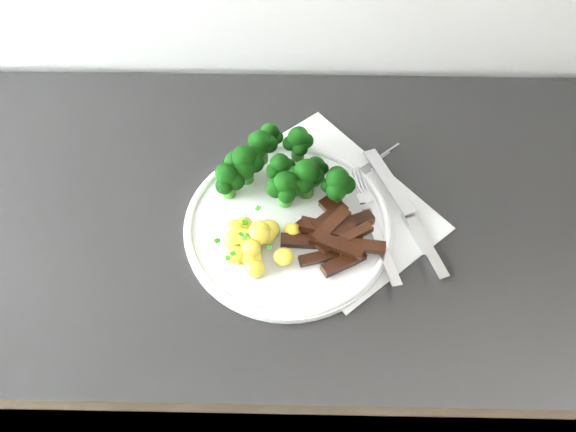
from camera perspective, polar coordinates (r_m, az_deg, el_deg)
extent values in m
cube|color=black|center=(1.22, 5.09, -11.30)|extent=(2.35, 0.59, 0.88)
cube|color=white|center=(0.83, 4.41, 1.59)|extent=(0.36, 0.37, 0.00)
cube|color=slate|center=(0.88, 8.21, 5.29)|extent=(0.11, 0.10, 0.00)
cube|color=slate|center=(0.87, 7.32, 4.44)|extent=(0.11, 0.09, 0.00)
cube|color=slate|center=(0.86, 6.41, 3.56)|extent=(0.10, 0.09, 0.00)
cube|color=slate|center=(0.84, 5.47, 2.65)|extent=(0.10, 0.09, 0.00)
cube|color=slate|center=(0.83, 4.51, 1.72)|extent=(0.10, 0.08, 0.00)
cube|color=slate|center=(0.82, 3.52, 0.76)|extent=(0.09, 0.08, 0.00)
cube|color=slate|center=(0.81, 2.50, -0.23)|extent=(0.09, 0.08, 0.00)
cylinder|color=white|center=(0.80, 0.00, -1.00)|extent=(0.30, 0.30, 0.01)
torus|color=white|center=(0.79, 0.00, -0.74)|extent=(0.30, 0.30, 0.01)
cylinder|color=#2D6F1B|center=(0.82, -0.81, 4.24)|extent=(0.02, 0.02, 0.02)
sphere|color=black|center=(0.80, -0.03, 5.21)|extent=(0.02, 0.02, 0.02)
sphere|color=black|center=(0.81, -1.15, 5.63)|extent=(0.02, 0.02, 0.02)
sphere|color=black|center=(0.80, -1.42, 4.70)|extent=(0.02, 0.02, 0.02)
sphere|color=black|center=(0.80, -0.84, 5.51)|extent=(0.03, 0.03, 0.03)
cylinder|color=#2D6F1B|center=(0.83, 2.82, 4.03)|extent=(0.02, 0.02, 0.02)
sphere|color=black|center=(0.82, 3.60, 4.94)|extent=(0.02, 0.02, 0.02)
sphere|color=black|center=(0.82, 2.33, 5.26)|extent=(0.02, 0.02, 0.02)
sphere|color=black|center=(0.81, 2.56, 4.35)|extent=(0.03, 0.03, 0.03)
sphere|color=black|center=(0.81, 2.90, 5.23)|extent=(0.03, 0.03, 0.03)
cylinder|color=#2D6F1B|center=(0.83, -4.41, 4.49)|extent=(0.02, 0.02, 0.03)
sphere|color=black|center=(0.81, -3.52, 5.54)|extent=(0.03, 0.03, 0.03)
sphere|color=black|center=(0.82, -4.64, 6.29)|extent=(0.03, 0.03, 0.03)
sphere|color=black|center=(0.81, -5.53, 5.60)|extent=(0.03, 0.03, 0.03)
sphere|color=black|center=(0.80, -4.60, 4.84)|extent=(0.03, 0.03, 0.03)
sphere|color=black|center=(0.80, -4.57, 6.09)|extent=(0.04, 0.04, 0.04)
cylinder|color=#2D6F1B|center=(0.85, 1.03, 6.74)|extent=(0.02, 0.02, 0.03)
sphere|color=black|center=(0.83, 1.88, 7.83)|extent=(0.02, 0.02, 0.02)
sphere|color=black|center=(0.84, 1.16, 8.37)|extent=(0.03, 0.03, 0.03)
sphere|color=black|center=(0.83, 0.20, 7.57)|extent=(0.02, 0.02, 0.02)
sphere|color=black|center=(0.82, 1.28, 7.07)|extent=(0.02, 0.02, 0.02)
sphere|color=black|center=(0.82, 1.06, 8.17)|extent=(0.03, 0.03, 0.03)
cylinder|color=#2D6F1B|center=(0.84, -2.80, 6.40)|extent=(0.02, 0.02, 0.03)
sphere|color=black|center=(0.83, -2.00, 7.49)|extent=(0.03, 0.03, 0.03)
sphere|color=black|center=(0.83, -3.35, 7.88)|extent=(0.03, 0.03, 0.03)
sphere|color=black|center=(0.82, -3.25, 6.79)|extent=(0.03, 0.03, 0.03)
sphere|color=black|center=(0.82, -2.88, 7.82)|extent=(0.03, 0.03, 0.03)
cylinder|color=#2D6F1B|center=(0.81, 5.02, 2.38)|extent=(0.02, 0.02, 0.03)
sphere|color=black|center=(0.79, 6.09, 3.24)|extent=(0.03, 0.03, 0.03)
sphere|color=black|center=(0.80, 5.11, 4.15)|extent=(0.03, 0.03, 0.03)
sphere|color=black|center=(0.79, 4.18, 3.23)|extent=(0.02, 0.02, 0.02)
sphere|color=black|center=(0.78, 5.05, 2.65)|extent=(0.03, 0.03, 0.03)
sphere|color=black|center=(0.78, 5.19, 3.83)|extent=(0.03, 0.03, 0.03)
cylinder|color=#2D6F1B|center=(0.82, -6.19, 2.89)|extent=(0.02, 0.02, 0.03)
sphere|color=black|center=(0.80, -5.48, 3.65)|extent=(0.03, 0.03, 0.03)
sphere|color=black|center=(0.81, -6.61, 4.51)|extent=(0.03, 0.03, 0.03)
sphere|color=black|center=(0.79, -6.63, 3.15)|extent=(0.03, 0.03, 0.03)
sphere|color=black|center=(0.79, -6.39, 4.27)|extent=(0.03, 0.03, 0.03)
cylinder|color=#2D6F1B|center=(0.80, -0.27, 2.04)|extent=(0.02, 0.02, 0.03)
sphere|color=black|center=(0.79, 0.67, 2.90)|extent=(0.02, 0.02, 0.02)
sphere|color=black|center=(0.79, -0.21, 3.72)|extent=(0.02, 0.02, 0.02)
sphere|color=black|center=(0.78, -1.23, 2.95)|extent=(0.03, 0.03, 0.03)
sphere|color=black|center=(0.78, -0.12, 2.26)|extent=(0.03, 0.03, 0.03)
sphere|color=black|center=(0.78, -0.28, 3.48)|extent=(0.03, 0.03, 0.03)
cylinder|color=#2D6F1B|center=(0.81, 1.91, 3.05)|extent=(0.02, 0.02, 0.03)
sphere|color=black|center=(0.80, 2.97, 4.20)|extent=(0.02, 0.02, 0.02)
sphere|color=black|center=(0.80, 1.86, 4.91)|extent=(0.03, 0.03, 0.03)
sphere|color=black|center=(0.79, 0.93, 4.24)|extent=(0.03, 0.03, 0.03)
sphere|color=black|center=(0.79, 1.69, 3.33)|extent=(0.03, 0.03, 0.03)
sphere|color=black|center=(0.79, 1.98, 4.65)|extent=(0.04, 0.04, 0.04)
cylinder|color=#2D6F1B|center=(0.87, -1.81, 7.53)|extent=(0.02, 0.02, 0.02)
sphere|color=black|center=(0.86, -1.16, 8.18)|extent=(0.02, 0.02, 0.02)
sphere|color=black|center=(0.87, -2.07, 8.85)|extent=(0.02, 0.02, 0.02)
sphere|color=black|center=(0.85, -2.16, 7.86)|extent=(0.02, 0.02, 0.02)
sphere|color=black|center=(0.85, -1.86, 8.73)|extent=(0.03, 0.03, 0.03)
ellipsoid|color=yellow|center=(0.76, -3.77, -2.82)|extent=(0.03, 0.02, 0.03)
ellipsoid|color=yellow|center=(0.75, -3.83, -4.25)|extent=(0.03, 0.03, 0.03)
ellipsoid|color=yellow|center=(0.78, -1.94, -1.41)|extent=(0.03, 0.03, 0.02)
ellipsoid|color=yellow|center=(0.77, -5.67, -2.46)|extent=(0.03, 0.03, 0.03)
ellipsoid|color=yellow|center=(0.77, -2.29, -1.90)|extent=(0.03, 0.03, 0.03)
ellipsoid|color=yellow|center=(0.77, -4.77, -2.49)|extent=(0.03, 0.02, 0.02)
ellipsoid|color=yellow|center=(0.76, -5.41, -4.07)|extent=(0.03, 0.03, 0.03)
ellipsoid|color=yellow|center=(0.77, -4.51, -2.33)|extent=(0.03, 0.03, 0.03)
ellipsoid|color=yellow|center=(0.74, -3.45, -5.49)|extent=(0.03, 0.02, 0.02)
ellipsoid|color=yellow|center=(0.78, -4.57, -0.88)|extent=(0.02, 0.02, 0.02)
ellipsoid|color=yellow|center=(0.75, -0.44, -4.25)|extent=(0.03, 0.03, 0.02)
ellipsoid|color=yellow|center=(0.75, -3.04, -1.93)|extent=(0.03, 0.03, 0.03)
ellipsoid|color=yellow|center=(0.78, -5.54, -1.44)|extent=(0.03, 0.03, 0.03)
ellipsoid|color=yellow|center=(0.78, -4.70, -1.04)|extent=(0.03, 0.02, 0.02)
ellipsoid|color=yellow|center=(0.74, -3.84, -3.33)|extent=(0.03, 0.03, 0.02)
ellipsoid|color=yellow|center=(0.76, -3.01, -1.54)|extent=(0.03, 0.03, 0.02)
ellipsoid|color=yellow|center=(0.75, -2.97, -2.00)|extent=(0.03, 0.03, 0.03)
ellipsoid|color=yellow|center=(0.78, 0.45, -1.52)|extent=(0.02, 0.02, 0.02)
cube|color=#23690F|center=(0.77, -3.13, 0.83)|extent=(0.01, 0.01, 0.00)
cube|color=#23690F|center=(0.75, -3.78, -2.10)|extent=(0.01, 0.01, 0.00)
cube|color=#23690F|center=(0.75, -4.17, -1.94)|extent=(0.01, 0.01, 0.00)
cube|color=#23690F|center=(0.75, -7.38, -2.57)|extent=(0.01, 0.01, 0.00)
cube|color=#23690F|center=(0.74, -7.33, -2.56)|extent=(0.01, 0.01, 0.00)
cube|color=#23690F|center=(0.75, -2.59, -1.97)|extent=(0.01, 0.01, 0.00)
cube|color=#23690F|center=(0.73, -5.77, -3.88)|extent=(0.01, 0.01, 0.00)
cube|color=#23690F|center=(0.74, -4.54, -2.24)|extent=(0.01, 0.01, 0.00)
cube|color=#23690F|center=(0.73, -1.95, -3.31)|extent=(0.01, 0.01, 0.00)
cube|color=#23690F|center=(0.75, -4.44, -0.76)|extent=(0.01, 0.01, 0.00)
cube|color=#23690F|center=(0.73, -6.27, -4.35)|extent=(0.01, 0.01, 0.00)
cube|color=#23690F|center=(0.75, -3.86, -2.17)|extent=(0.01, 0.01, 0.00)
cube|color=#23690F|center=(0.75, -4.53, -0.59)|extent=(0.01, 0.01, 0.00)
cube|color=#23690F|center=(0.75, -4.91, -1.88)|extent=(0.01, 0.01, 0.00)
cube|color=black|center=(0.78, 2.82, -1.94)|extent=(0.06, 0.06, 0.02)
cube|color=black|center=(0.77, 6.03, -2.96)|extent=(0.06, 0.02, 0.01)
cube|color=black|center=(0.79, 6.84, -0.62)|extent=(0.06, 0.04, 0.01)
cube|color=black|center=(0.76, 3.27, -4.31)|extent=(0.06, 0.03, 0.01)
cube|color=black|center=(0.77, 4.96, -2.54)|extent=(0.08, 0.02, 0.02)
cube|color=black|center=(0.80, 5.18, 0.17)|extent=(0.06, 0.06, 0.02)
cube|color=black|center=(0.76, 5.82, -4.80)|extent=(0.07, 0.05, 0.02)
cube|color=black|center=(0.77, 2.10, -2.68)|extent=(0.08, 0.02, 0.02)
cube|color=black|center=(0.77, 4.99, -2.11)|extent=(0.06, 0.06, 0.01)
cube|color=black|center=(0.77, 3.87, -1.34)|extent=(0.07, 0.04, 0.02)
cube|color=black|center=(0.77, 4.52, -0.97)|extent=(0.06, 0.06, 0.02)
cube|color=black|center=(0.77, 6.74, -2.02)|extent=(0.06, 0.04, 0.01)
cube|color=black|center=(0.75, 5.63, -3.19)|extent=(0.06, 0.04, 0.02)
cube|color=black|center=(0.78, 4.34, -0.09)|extent=(0.06, 0.06, 0.02)
cube|color=black|center=(0.76, 7.52, -3.06)|extent=(0.07, 0.02, 0.01)
cube|color=silver|center=(0.78, 9.67, -3.09)|extent=(0.04, 0.14, 0.02)
cube|color=silver|center=(0.82, 7.89, 2.10)|extent=(0.03, 0.03, 0.01)
cylinder|color=silver|center=(0.83, 7.85, 3.78)|extent=(0.01, 0.05, 0.00)
cylinder|color=silver|center=(0.83, 7.51, 3.72)|extent=(0.01, 0.05, 0.00)
cylinder|color=silver|center=(0.83, 7.17, 3.67)|extent=(0.01, 0.05, 0.00)
cylinder|color=silver|center=(0.83, 6.82, 3.61)|extent=(0.01, 0.05, 0.00)
cube|color=silver|center=(0.85, 10.46, 3.64)|extent=(0.07, 0.14, 0.01)
cube|color=silver|center=(0.80, 14.00, -2.90)|extent=(0.06, 0.11, 0.02)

